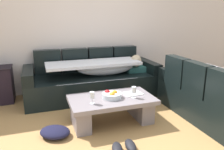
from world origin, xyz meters
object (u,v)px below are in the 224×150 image
fruit_bowl (112,95)px  wine_glass_near_right (134,90)px  pair_of_shoes (124,147)px  couch_along_wall (95,79)px  wine_glass_near_left (92,96)px  open_magazine (132,93)px  couch_near_window (215,97)px  crumpled_garment (55,132)px  coffee_table (112,107)px

fruit_bowl → wine_glass_near_right: 0.32m
wine_glass_near_right → pair_of_shoes: wine_glass_near_right is taller
couch_along_wall → wine_glass_near_left: size_ratio=14.79×
fruit_bowl → open_magazine: (0.34, 0.05, -0.04)m
couch_near_window → crumpled_garment: size_ratio=4.54×
fruit_bowl → wine_glass_near_left: bearing=-158.3°
couch_along_wall → crumpled_garment: couch_along_wall is taller
couch_near_window → pair_of_shoes: couch_near_window is taller
couch_near_window → pair_of_shoes: bearing=102.8°
couch_near_window → fruit_bowl: (-1.50, 0.36, 0.09)m
couch_along_wall → wine_glass_near_left: bearing=-105.9°
wine_glass_near_right → open_magazine: bearing=72.3°
wine_glass_near_left → wine_glass_near_right: 0.61m
couch_near_window → wine_glass_near_left: (-1.82, 0.23, 0.16)m
open_magazine → coffee_table: bearing=-177.8°
couch_near_window → pair_of_shoes: 1.67m
pair_of_shoes → couch_along_wall: bearing=85.5°
couch_near_window → wine_glass_near_right: couch_near_window is taller
wine_glass_near_left → pair_of_shoes: wine_glass_near_left is taller
wine_glass_near_left → wine_glass_near_right: same height
couch_along_wall → crumpled_garment: (-0.87, -1.30, -0.27)m
couch_along_wall → couch_near_window: bearing=-46.4°
fruit_bowl → pair_of_shoes: size_ratio=0.83×
couch_along_wall → crumpled_garment: size_ratio=6.14×
couch_along_wall → fruit_bowl: (-0.05, -1.16, 0.09)m
open_magazine → crumpled_garment: (-1.16, -0.19, -0.33)m
pair_of_shoes → wine_glass_near_left: bearing=110.0°
coffee_table → couch_along_wall: bearing=87.5°
coffee_table → fruit_bowl: size_ratio=4.29×
open_magazine → crumpled_garment: size_ratio=0.70×
couch_along_wall → fruit_bowl: bearing=-92.5°
couch_along_wall → wine_glass_near_right: size_ratio=14.79×
coffee_table → wine_glass_near_left: 0.43m
couch_along_wall → open_magazine: (0.29, -1.11, 0.06)m
coffee_table → crumpled_garment: 0.85m
fruit_bowl → open_magazine: fruit_bowl is taller
wine_glass_near_right → open_magazine: wine_glass_near_right is taller
pair_of_shoes → open_magazine: bearing=60.3°
couch_along_wall → pair_of_shoes: couch_along_wall is taller
wine_glass_near_right → couch_near_window: bearing=-11.8°
pair_of_shoes → fruit_bowl: bearing=82.3°
coffee_table → fruit_bowl: (0.00, -0.01, 0.18)m
wine_glass_near_left → couch_near_window: bearing=-7.3°
wine_glass_near_left → open_magazine: 0.69m
couch_along_wall → fruit_bowl: size_ratio=8.77×
crumpled_garment → pair_of_shoes: bearing=-39.1°
wine_glass_near_right → pair_of_shoes: 0.86m
fruit_bowl → couch_near_window: bearing=-13.4°
couch_along_wall → coffee_table: size_ratio=2.05×
couch_along_wall → fruit_bowl: couch_along_wall is taller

